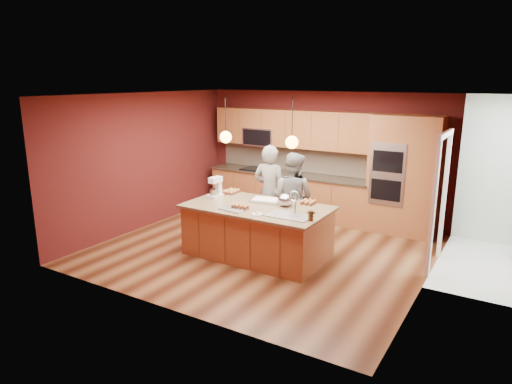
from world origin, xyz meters
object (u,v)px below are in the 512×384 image
Objects in this scene: mixing_bowl at (285,200)px; stand_mixer at (215,189)px; person_left at (270,192)px; person_right at (293,198)px; island at (258,230)px.

stand_mixer is at bearing -174.11° from mixing_bowl.
person_right is at bearing 172.84° from person_left.
stand_mixer is 1.34m from mixing_bowl.
island is at bearing 100.66° from person_left.
mixing_bowl is (0.69, -0.70, 0.10)m from person_left.
person_left is 6.77× the size of mixing_bowl.
stand_mixer is (-0.94, 0.09, 0.59)m from island.
island is at bearing -149.52° from mixing_bowl.
stand_mixer is at bearing 174.34° from island.
stand_mixer reaches higher than mixing_bowl.
person_left is at bearing 3.15° from person_right.
person_left is (-0.30, 0.93, 0.44)m from island.
island reaches higher than mixing_bowl.
island is 1.43× the size of person_right.
island is 6.43× the size of stand_mixer.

